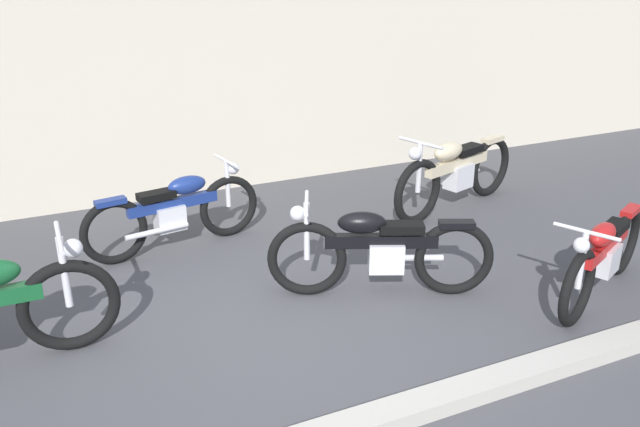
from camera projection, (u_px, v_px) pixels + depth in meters
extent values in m
plane|color=#47474C|center=(297.00, 341.00, 5.51)|extent=(40.00, 40.00, 0.00)
cube|color=beige|center=(171.00, 83.00, 8.37)|extent=(18.00, 0.30, 2.91)
cube|color=#B7B2A8|center=(367.00, 423.00, 4.47)|extent=(18.00, 0.24, 0.12)
torus|color=black|center=(307.00, 259.00, 6.12)|extent=(0.71, 0.39, 0.74)
torus|color=black|center=(454.00, 258.00, 6.13)|extent=(0.71, 0.39, 0.74)
cube|color=silver|center=(386.00, 257.00, 6.12)|extent=(0.38, 0.32, 0.28)
cube|color=black|center=(381.00, 241.00, 6.06)|extent=(0.98, 0.52, 0.12)
ellipsoid|color=black|center=(362.00, 222.00, 5.99)|extent=(0.49, 0.37, 0.20)
cube|color=black|center=(402.00, 227.00, 6.01)|extent=(0.44, 0.33, 0.08)
cube|color=black|center=(457.00, 224.00, 6.00)|extent=(0.34, 0.24, 0.06)
cylinder|color=silver|center=(307.00, 231.00, 6.02)|extent=(0.06, 0.06, 0.55)
cylinder|color=silver|center=(306.00, 203.00, 5.91)|extent=(0.27, 0.55, 0.04)
sphere|color=silver|center=(298.00, 213.00, 5.95)|extent=(0.14, 0.14, 0.14)
cylinder|color=silver|center=(406.00, 258.00, 6.26)|extent=(0.67, 0.35, 0.06)
torus|color=black|center=(70.00, 306.00, 5.26)|extent=(0.79, 0.11, 0.79)
cylinder|color=silver|center=(64.00, 272.00, 5.16)|extent=(0.06, 0.06, 0.59)
cylinder|color=silver|center=(59.00, 237.00, 5.05)|extent=(0.05, 0.63, 0.04)
sphere|color=silver|center=(73.00, 248.00, 5.12)|extent=(0.15, 0.15, 0.15)
torus|color=black|center=(418.00, 192.00, 7.74)|extent=(0.78, 0.33, 0.79)
torus|color=black|center=(490.00, 167.00, 8.65)|extent=(0.78, 0.33, 0.79)
cube|color=silver|center=(459.00, 176.00, 8.22)|extent=(0.39, 0.31, 0.30)
cube|color=beige|center=(457.00, 164.00, 8.12)|extent=(1.09, 0.43, 0.13)
ellipsoid|color=beige|center=(448.00, 151.00, 7.93)|extent=(0.52, 0.35, 0.22)
cube|color=black|center=(467.00, 150.00, 8.19)|extent=(0.47, 0.31, 0.09)
cube|color=beige|center=(493.00, 139.00, 8.51)|extent=(0.37, 0.23, 0.06)
cylinder|color=silver|center=(419.00, 168.00, 7.63)|extent=(0.06, 0.06, 0.59)
cylinder|color=silver|center=(421.00, 143.00, 7.52)|extent=(0.22, 0.61, 0.04)
sphere|color=silver|center=(415.00, 153.00, 7.50)|extent=(0.15, 0.15, 0.15)
cylinder|color=silver|center=(460.00, 176.00, 8.47)|extent=(0.74, 0.29, 0.06)
torus|color=black|center=(577.00, 288.00, 5.64)|extent=(0.66, 0.37, 0.69)
torus|color=black|center=(625.00, 241.00, 6.55)|extent=(0.66, 0.37, 0.69)
cube|color=silver|center=(605.00, 259.00, 6.12)|extent=(0.36, 0.30, 0.27)
cube|color=#B21919|center=(606.00, 246.00, 6.03)|extent=(0.92, 0.50, 0.11)
ellipsoid|color=#B21919|center=(603.00, 234.00, 5.85)|extent=(0.46, 0.35, 0.19)
cube|color=black|center=(614.00, 228.00, 6.11)|extent=(0.42, 0.32, 0.08)
cube|color=#B21919|center=(631.00, 211.00, 6.43)|extent=(0.32, 0.23, 0.06)
cylinder|color=silver|center=(582.00, 260.00, 5.54)|extent=(0.05, 0.05, 0.52)
cylinder|color=silver|center=(587.00, 232.00, 5.45)|extent=(0.26, 0.51, 0.03)
sphere|color=silver|center=(582.00, 245.00, 5.43)|extent=(0.13, 0.13, 0.13)
cylinder|color=silver|center=(599.00, 256.00, 6.35)|extent=(0.63, 0.33, 0.06)
torus|color=black|center=(229.00, 206.00, 7.43)|extent=(0.71, 0.20, 0.70)
torus|color=black|center=(114.00, 232.00, 6.75)|extent=(0.71, 0.20, 0.70)
cube|color=silver|center=(170.00, 218.00, 7.06)|extent=(0.33, 0.24, 0.27)
cube|color=navy|center=(173.00, 203.00, 7.02)|extent=(0.99, 0.25, 0.12)
ellipsoid|color=navy|center=(187.00, 185.00, 7.05)|extent=(0.45, 0.26, 0.19)
cube|color=black|center=(156.00, 195.00, 6.89)|extent=(0.41, 0.23, 0.08)
cube|color=navy|center=(110.00, 202.00, 6.63)|extent=(0.32, 0.16, 0.06)
cylinder|color=silver|center=(228.00, 184.00, 7.33)|extent=(0.05, 0.05, 0.53)
cylinder|color=silver|center=(226.00, 161.00, 7.23)|extent=(0.12, 0.56, 0.03)
sphere|color=silver|center=(233.00, 168.00, 7.31)|extent=(0.13, 0.13, 0.13)
cylinder|color=silver|center=(157.00, 231.00, 6.89)|extent=(0.67, 0.16, 0.06)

